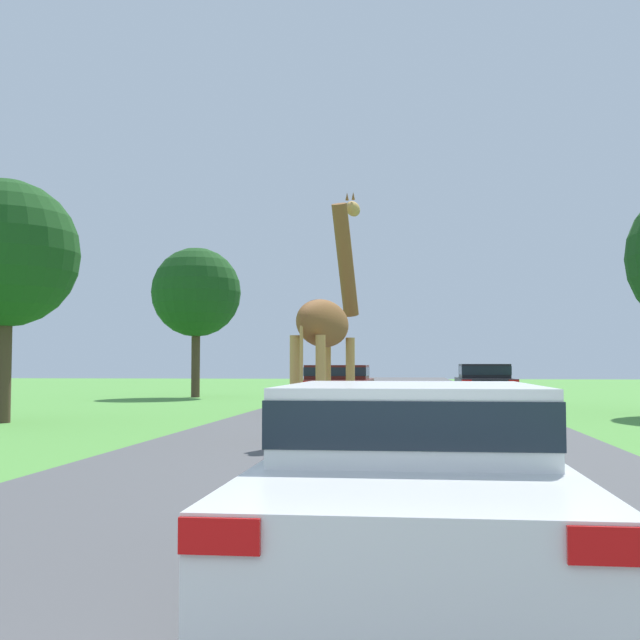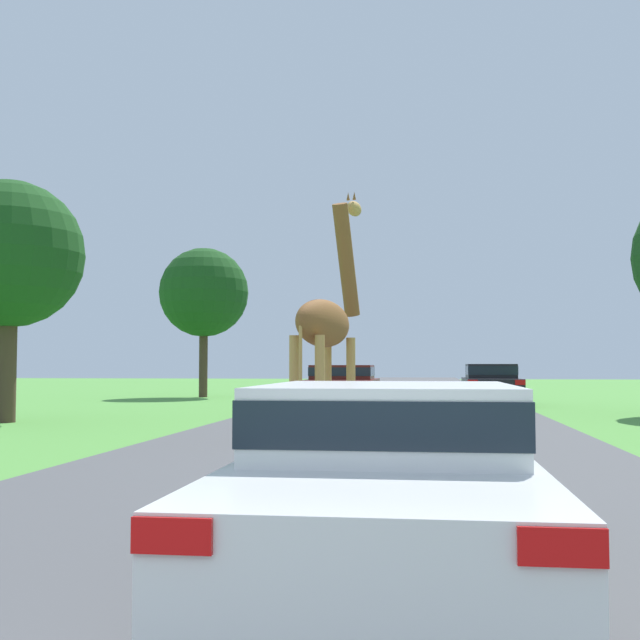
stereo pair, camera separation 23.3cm
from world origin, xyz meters
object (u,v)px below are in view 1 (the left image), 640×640
object	(u,v)px
car_lead_maroon	(412,473)
tree_centre_back	(4,255)
car_queue_left	(484,383)
tree_far_right	(196,293)
giraffe_near_road	(327,322)
car_queue_right	(338,387)

from	to	relation	value
car_lead_maroon	tree_centre_back	size ratio (longest dim) A/B	0.79
car_queue_left	tree_far_right	bearing A→B (deg)	156.42
car_lead_maroon	tree_far_right	distance (m)	30.32
car_lead_maroon	tree_far_right	size ratio (longest dim) A/B	0.72
giraffe_near_road	car_queue_right	xyz separation A→B (m)	(-0.66, 9.01, -1.44)
giraffe_near_road	tree_centre_back	xyz separation A→B (m)	(-8.37, 3.74, 1.91)
giraffe_near_road	car_queue_right	size ratio (longest dim) A/B	1.19
tree_centre_back	tree_far_right	distance (m)	15.51
tree_far_right	car_queue_left	bearing A→B (deg)	-23.58
car_queue_left	tree_far_right	world-z (taller)	tree_far_right
car_queue_left	tree_far_right	distance (m)	13.50
car_queue_left	tree_far_right	xyz separation A→B (m)	(-11.88, 5.18, 3.79)
car_lead_maroon	car_queue_left	size ratio (longest dim) A/B	1.03
car_queue_right	tree_far_right	distance (m)	13.04
car_lead_maroon	car_queue_right	distance (m)	18.48
giraffe_near_road	car_queue_left	distance (m)	14.70
car_queue_left	tree_centre_back	xyz separation A→B (m)	(-12.43, -10.31, 3.35)
car_queue_left	tree_centre_back	bearing A→B (deg)	-140.32
car_lead_maroon	car_queue_right	world-z (taller)	car_queue_right
tree_centre_back	car_queue_right	bearing A→B (deg)	34.36
tree_far_right	tree_centre_back	bearing A→B (deg)	-92.04
car_queue_left	tree_centre_back	distance (m)	16.49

